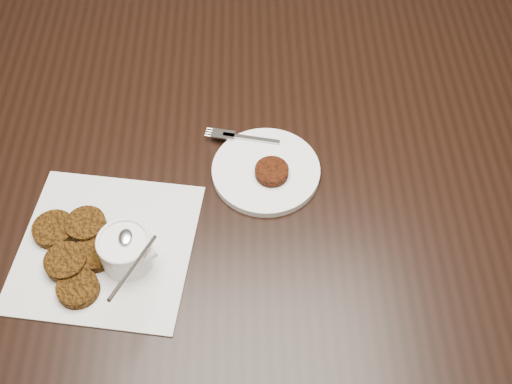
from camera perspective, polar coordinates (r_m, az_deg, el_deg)
The scene contains 6 objects.
floor at distance 1.72m, azimuth -0.22°, elevation -15.46°, with size 4.00×4.00×0.00m, color brown.
table at distance 1.46m, azimuth 1.23°, elevation -3.90°, with size 1.54×0.99×0.75m, color black.
napkin at distance 1.03m, azimuth -13.24°, elevation -4.81°, with size 0.27×0.27×0.00m, color silver.
sauce_ramekin at distance 0.96m, azimuth -11.85°, elevation -4.18°, with size 0.11×0.11×0.11m, color white, non-canonical shape.
patty_cluster at distance 1.02m, azimuth -15.51°, elevation -5.36°, with size 0.21×0.21×0.02m, color brown, non-canonical shape.
plate_with_patty at distance 1.08m, azimuth 0.90°, elevation 2.12°, with size 0.18×0.18×0.03m, color white, non-canonical shape.
Camera 1 is at (-0.00, -0.61, 1.61)m, focal length 44.79 mm.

